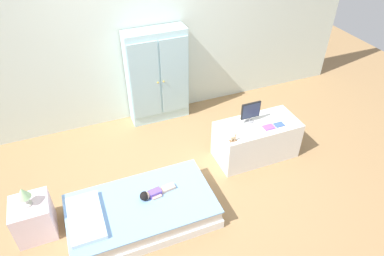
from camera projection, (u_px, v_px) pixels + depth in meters
ground_plane at (182, 184)px, 4.05m from camera, size 10.00×10.00×0.02m
back_wall at (137, 25)px, 4.38m from camera, size 6.40×0.05×2.70m
bed at (142, 211)px, 3.57m from camera, size 1.49×0.83×0.25m
pillow at (86, 218)px, 3.32m from camera, size 0.32×0.60×0.05m
doll at (151, 194)px, 3.54m from camera, size 0.39×0.15×0.10m
nightstand at (34, 218)px, 3.40m from camera, size 0.36×0.36×0.42m
table_lamp at (23, 194)px, 3.18m from camera, size 0.13×0.13×0.22m
wardrobe at (157, 77)px, 4.71m from camera, size 0.82×0.30×1.33m
tv_stand at (256, 140)px, 4.30m from camera, size 1.01×0.49×0.49m
tv_monitor at (251, 111)px, 4.10m from camera, size 0.25×0.10×0.27m
rocking_horse_toy at (234, 138)px, 3.87m from camera, size 0.09×0.04×0.11m
book_purple at (269, 127)px, 4.09m from camera, size 0.13×0.10×0.02m
book_blue at (279, 125)px, 4.13m from camera, size 0.12×0.08×0.01m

